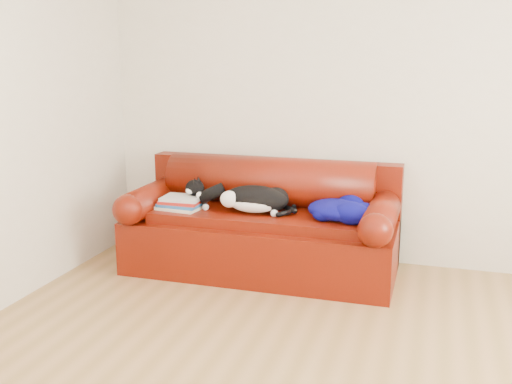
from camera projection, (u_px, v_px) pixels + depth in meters
ground at (322, 379)px, 3.20m from camera, size 4.50×4.50×0.00m
room_shell at (357, 60)px, 2.80m from camera, size 4.52×4.02×2.61m
sofa_base at (261, 242)px, 4.76m from camera, size 2.10×0.90×0.50m
sofa_back at (270, 198)px, 4.92m from camera, size 2.10×1.01×0.88m
book_stack at (181, 203)px, 4.73m from camera, size 0.36×0.29×0.10m
cat at (254, 200)px, 4.61m from camera, size 0.75×0.40×0.26m
blanket at (339, 209)px, 4.45m from camera, size 0.56×0.56×0.17m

